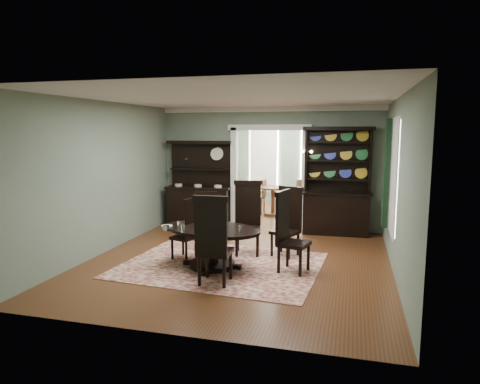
# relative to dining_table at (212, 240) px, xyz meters

# --- Properties ---
(room) EXTENTS (5.51, 6.01, 3.01)m
(room) POSITION_rel_dining_table_xyz_m (0.36, 0.49, 1.07)
(room) COLOR brown
(room) RESTS_ON ground
(parlor) EXTENTS (3.51, 3.50, 3.01)m
(parlor) POSITION_rel_dining_table_xyz_m (0.36, 5.98, 1.01)
(parlor) COLOR brown
(parlor) RESTS_ON ground
(doorway_trim) EXTENTS (2.08, 0.25, 2.57)m
(doorway_trim) POSITION_rel_dining_table_xyz_m (0.36, 3.45, 1.11)
(doorway_trim) COLOR silver
(doorway_trim) RESTS_ON floor
(right_window) EXTENTS (0.15, 1.47, 2.12)m
(right_window) POSITION_rel_dining_table_xyz_m (3.05, 1.38, 1.10)
(right_window) COLOR white
(right_window) RESTS_ON wall_right
(wall_sconce) EXTENTS (0.27, 0.21, 0.21)m
(wall_sconce) POSITION_rel_dining_table_xyz_m (1.31, 3.30, 1.38)
(wall_sconce) COLOR #AC8E2E
(wall_sconce) RESTS_ON back_wall_right
(rug) EXTENTS (3.67, 2.97, 0.01)m
(rug) POSITION_rel_dining_table_xyz_m (0.12, 0.15, -0.50)
(rug) COLOR maroon
(rug) RESTS_ON floor
(dining_table) EXTENTS (2.07, 2.07, 0.72)m
(dining_table) POSITION_rel_dining_table_xyz_m (0.00, 0.00, 0.00)
(dining_table) COLOR black
(dining_table) RESTS_ON rug
(centerpiece) EXTENTS (1.53, 0.99, 0.25)m
(centerpiece) POSITION_rel_dining_table_xyz_m (-0.09, 0.04, 0.29)
(centerpiece) COLOR white
(centerpiece) RESTS_ON dining_table
(chair_far_left) EXTENTS (0.56, 0.55, 1.18)m
(chair_far_left) POSITION_rel_dining_table_xyz_m (-0.52, 1.19, 0.11)
(chair_far_left) COLOR black
(chair_far_left) RESTS_ON rug
(chair_far_mid) EXTENTS (0.63, 0.60, 1.45)m
(chair_far_mid) POSITION_rel_dining_table_xyz_m (0.39, 1.06, 0.26)
(chair_far_mid) COLOR black
(chair_far_mid) RESTS_ON rug
(chair_far_right) EXTENTS (0.63, 0.61, 1.35)m
(chair_far_right) POSITION_rel_dining_table_xyz_m (1.19, 1.14, 0.20)
(chair_far_right) COLOR black
(chair_far_right) RESTS_ON rug
(chair_end_left) EXTENTS (0.52, 0.53, 1.19)m
(chair_end_left) POSITION_rel_dining_table_xyz_m (-0.57, 0.32, 0.12)
(chair_end_left) COLOR black
(chair_end_left) RESTS_ON rug
(chair_end_right) EXTENTS (0.60, 0.62, 1.41)m
(chair_end_right) POSITION_rel_dining_table_xyz_m (1.32, 0.15, 0.24)
(chair_end_right) COLOR black
(chair_end_right) RESTS_ON rug
(chair_near) EXTENTS (0.56, 0.52, 1.45)m
(chair_near) POSITION_rel_dining_table_xyz_m (0.31, -0.87, 0.26)
(chair_near) COLOR black
(chair_near) RESTS_ON rug
(sideboard) EXTENTS (1.69, 0.73, 2.17)m
(sideboard) POSITION_rel_dining_table_xyz_m (-1.42, 3.20, 0.25)
(sideboard) COLOR black
(sideboard) RESTS_ON floor
(welsh_dresser) EXTENTS (1.63, 0.63, 2.52)m
(welsh_dresser) POSITION_rel_dining_table_xyz_m (2.02, 3.18, 0.41)
(welsh_dresser) COLOR black
(welsh_dresser) RESTS_ON floor
(parlor_table) EXTENTS (0.89, 0.89, 0.83)m
(parlor_table) POSITION_rel_dining_table_xyz_m (0.18, 4.98, 0.04)
(parlor_table) COLOR #5B311A
(parlor_table) RESTS_ON parlor_floor
(parlor_chair_left) EXTENTS (0.43, 0.42, 1.01)m
(parlor_chair_left) POSITION_rel_dining_table_xyz_m (-0.24, 5.17, 0.03)
(parlor_chair_left) COLOR #5B311A
(parlor_chair_left) RESTS_ON parlor_floor
(parlor_chair_right) EXTENTS (0.48, 0.47, 1.01)m
(parlor_chair_right) POSITION_rel_dining_table_xyz_m (1.01, 5.37, 0.04)
(parlor_chair_right) COLOR #5B311A
(parlor_chair_right) RESTS_ON parlor_floor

